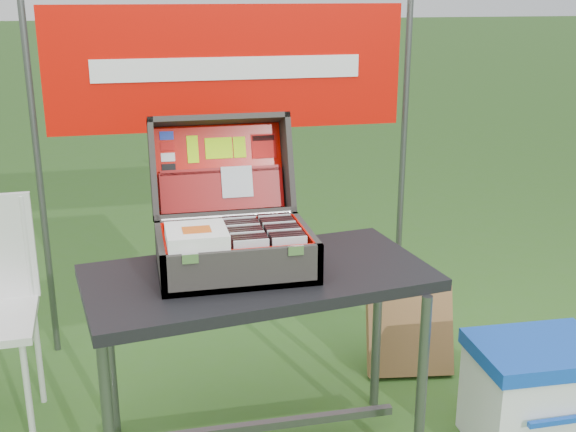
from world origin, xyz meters
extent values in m
cube|color=black|center=(-0.06, 0.09, 0.70)|extent=(1.22, 0.73, 0.04)
cylinder|color=#59595B|center=(-0.57, -0.14, 0.34)|extent=(0.04, 0.04, 0.68)
cylinder|color=#59595B|center=(0.46, -0.14, 0.34)|extent=(0.04, 0.04, 0.68)
cylinder|color=#59595B|center=(-0.57, 0.32, 0.34)|extent=(0.04, 0.04, 0.68)
cylinder|color=#59595B|center=(0.46, 0.32, 0.34)|extent=(0.04, 0.04, 0.68)
cube|color=#59595B|center=(-0.06, 0.09, 0.12)|extent=(1.01, 0.03, 0.03)
cube|color=#433E3A|center=(-0.13, 0.12, 0.73)|extent=(0.52, 0.37, 0.02)
cube|color=#433E3A|center=(-0.13, -0.06, 0.79)|extent=(0.52, 0.02, 0.14)
cube|color=#433E3A|center=(-0.13, 0.29, 0.79)|extent=(0.52, 0.02, 0.14)
cube|color=#433E3A|center=(-0.38, 0.12, 0.79)|extent=(0.02, 0.37, 0.14)
cube|color=#433E3A|center=(0.12, 0.12, 0.79)|extent=(0.02, 0.37, 0.14)
cube|color=#EC1200|center=(-0.13, 0.12, 0.75)|extent=(0.48, 0.33, 0.01)
cube|color=silver|center=(-0.29, -0.07, 0.85)|extent=(0.05, 0.01, 0.03)
cube|color=silver|center=(0.04, -0.07, 0.85)|extent=(0.05, 0.01, 0.03)
cylinder|color=silver|center=(-0.13, 0.30, 0.86)|extent=(0.46, 0.02, 0.02)
cube|color=#433E3A|center=(-0.13, 0.48, 0.99)|extent=(0.52, 0.14, 0.36)
cube|color=#433E3A|center=(-0.13, 0.48, 1.18)|extent=(0.52, 0.14, 0.06)
cube|color=#433E3A|center=(-0.13, 0.37, 0.85)|extent=(0.52, 0.14, 0.06)
cube|color=#433E3A|center=(-0.38, 0.42, 1.01)|extent=(0.02, 0.25, 0.39)
cube|color=#433E3A|center=(0.12, 0.42, 1.01)|extent=(0.02, 0.25, 0.39)
cube|color=#EC1200|center=(-0.13, 0.47, 1.00)|extent=(0.47, 0.11, 0.31)
cube|color=#EC1200|center=(-0.13, -0.05, 0.80)|extent=(0.48, 0.01, 0.12)
cube|color=#EC1200|center=(-0.13, 0.28, 0.80)|extent=(0.48, 0.01, 0.12)
cube|color=#EC1200|center=(-0.36, 0.12, 0.80)|extent=(0.01, 0.33, 0.12)
cube|color=#EC1200|center=(0.11, 0.12, 0.80)|extent=(0.01, 0.33, 0.12)
cube|color=#7E0403|center=(-0.13, 0.42, 0.92)|extent=(0.46, 0.08, 0.15)
cube|color=#7E0403|center=(-0.13, 0.44, 1.00)|extent=(0.45, 0.03, 0.03)
cube|color=silver|center=(-0.07, 0.41, 0.96)|extent=(0.12, 0.05, 0.11)
cube|color=#1933B2|center=(-0.32, 0.50, 1.12)|extent=(0.05, 0.01, 0.03)
cube|color=#BE0A07|center=(-0.32, 0.49, 1.08)|extent=(0.05, 0.01, 0.03)
cube|color=white|center=(-0.32, 0.48, 1.05)|extent=(0.05, 0.01, 0.03)
cube|color=black|center=(-0.32, 0.46, 1.01)|extent=(0.05, 0.01, 0.03)
cube|color=#B1FC01|center=(-0.23, 0.49, 1.07)|extent=(0.04, 0.04, 0.10)
cube|color=#B1FC01|center=(-0.13, 0.49, 1.07)|extent=(0.10, 0.03, 0.08)
cube|color=#B1FC01|center=(-0.05, 0.49, 1.07)|extent=(0.05, 0.03, 0.08)
cube|color=#BE0A07|center=(0.04, 0.49, 1.07)|extent=(0.09, 0.03, 0.09)
cube|color=black|center=(0.04, 0.50, 1.10)|extent=(0.08, 0.01, 0.02)
cube|color=silver|center=(-0.10, -0.02, 0.81)|extent=(0.11, 0.01, 0.13)
cube|color=black|center=(-0.10, 0.00, 0.81)|extent=(0.11, 0.01, 0.13)
cube|color=black|center=(-0.10, 0.02, 0.81)|extent=(0.11, 0.01, 0.13)
cube|color=black|center=(-0.10, 0.04, 0.81)|extent=(0.11, 0.01, 0.13)
cube|color=silver|center=(-0.10, 0.06, 0.81)|extent=(0.11, 0.01, 0.13)
cube|color=black|center=(-0.10, 0.08, 0.81)|extent=(0.11, 0.01, 0.13)
cube|color=black|center=(-0.10, 0.10, 0.81)|extent=(0.11, 0.01, 0.13)
cube|color=black|center=(-0.10, 0.12, 0.81)|extent=(0.11, 0.01, 0.13)
cube|color=silver|center=(-0.10, 0.14, 0.81)|extent=(0.11, 0.01, 0.13)
cube|color=black|center=(-0.10, 0.16, 0.81)|extent=(0.11, 0.01, 0.13)
cube|color=black|center=(-0.10, 0.18, 0.81)|extent=(0.11, 0.01, 0.13)
cube|color=black|center=(-0.10, 0.20, 0.81)|extent=(0.11, 0.01, 0.13)
cube|color=silver|center=(-0.10, 0.22, 0.81)|extent=(0.11, 0.01, 0.13)
cube|color=black|center=(-0.10, 0.24, 0.81)|extent=(0.11, 0.01, 0.13)
cube|color=silver|center=(0.03, -0.02, 0.81)|extent=(0.11, 0.01, 0.13)
cube|color=black|center=(0.03, 0.00, 0.81)|extent=(0.11, 0.01, 0.13)
cube|color=black|center=(0.03, 0.02, 0.81)|extent=(0.11, 0.01, 0.13)
cube|color=black|center=(0.03, 0.04, 0.81)|extent=(0.11, 0.01, 0.13)
cube|color=silver|center=(0.03, 0.06, 0.81)|extent=(0.11, 0.01, 0.13)
cube|color=black|center=(0.03, 0.08, 0.81)|extent=(0.11, 0.01, 0.13)
cube|color=black|center=(0.03, 0.10, 0.81)|extent=(0.11, 0.01, 0.13)
cube|color=black|center=(0.03, 0.12, 0.81)|extent=(0.11, 0.01, 0.13)
cube|color=silver|center=(0.03, 0.14, 0.81)|extent=(0.11, 0.01, 0.13)
cube|color=black|center=(0.03, 0.16, 0.81)|extent=(0.11, 0.01, 0.13)
cube|color=black|center=(0.03, 0.18, 0.81)|extent=(0.11, 0.01, 0.13)
cube|color=black|center=(0.03, 0.20, 0.81)|extent=(0.11, 0.01, 0.13)
cube|color=silver|center=(0.03, 0.22, 0.81)|extent=(0.11, 0.01, 0.13)
cube|color=black|center=(0.03, 0.24, 0.81)|extent=(0.11, 0.01, 0.13)
cube|color=white|center=(-0.26, 0.05, 0.86)|extent=(0.19, 0.19, 0.00)
cube|color=white|center=(-0.26, 0.05, 0.87)|extent=(0.19, 0.19, 0.00)
cube|color=white|center=(-0.26, 0.05, 0.87)|extent=(0.19, 0.19, 0.00)
cube|color=white|center=(-0.26, 0.05, 0.88)|extent=(0.19, 0.19, 0.00)
cube|color=white|center=(-0.26, 0.05, 0.88)|extent=(0.19, 0.19, 0.00)
cube|color=white|center=(-0.26, 0.05, 0.89)|extent=(0.19, 0.19, 0.00)
cube|color=white|center=(-0.26, 0.05, 0.89)|extent=(0.19, 0.19, 0.00)
cube|color=white|center=(-0.26, 0.05, 0.90)|extent=(0.19, 0.19, 0.00)
cube|color=white|center=(-0.26, 0.05, 0.90)|extent=(0.19, 0.19, 0.00)
cube|color=#D85919|center=(-0.26, 0.04, 0.91)|extent=(0.09, 0.07, 0.00)
cube|color=white|center=(0.95, -0.07, 0.18)|extent=(0.46, 0.35, 0.36)
cube|color=#0F42B3|center=(0.95, -0.07, 0.39)|extent=(0.48, 0.37, 0.06)
cube|color=#0F42B3|center=(0.95, -0.26, 0.23)|extent=(0.28, 0.02, 0.02)
cylinder|color=silver|center=(-0.87, 0.29, 0.23)|extent=(0.02, 0.02, 0.46)
cylinder|color=silver|center=(-0.87, 0.64, 0.23)|extent=(0.02, 0.02, 0.46)
cylinder|color=silver|center=(-0.87, 0.66, 0.67)|extent=(0.02, 0.02, 0.43)
cube|color=#8E5E38|center=(0.70, 0.55, 0.20)|extent=(0.40, 0.23, 0.39)
cylinder|color=#59595B|center=(-0.85, 1.10, 0.85)|extent=(0.03, 0.03, 1.70)
cylinder|color=#59595B|center=(0.85, 1.10, 0.85)|extent=(0.03, 0.03, 1.70)
cube|color=#C60A01|center=(0.00, 1.09, 1.30)|extent=(1.60, 0.02, 0.55)
cube|color=white|center=(0.00, 1.08, 1.30)|extent=(1.20, 0.00, 0.10)
camera|label=1|loc=(-0.45, -2.14, 1.64)|focal=45.00mm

